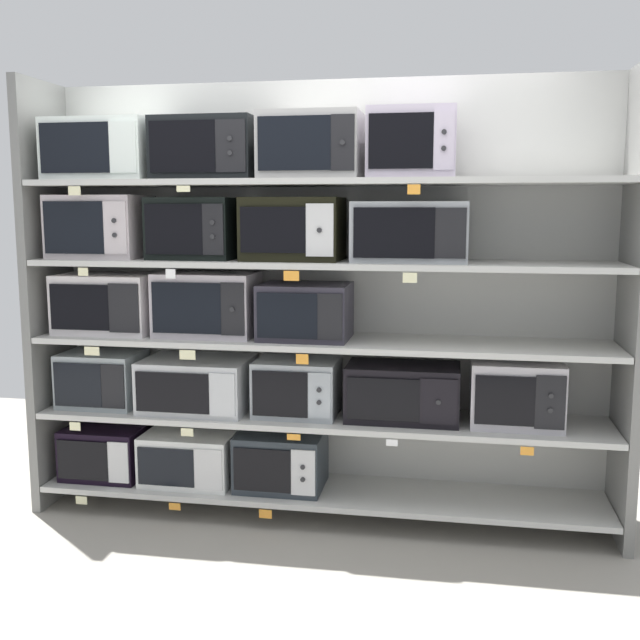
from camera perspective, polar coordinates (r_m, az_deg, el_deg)
name	(u,v)px	position (r m, az deg, el deg)	size (l,w,h in m)	color
ground	(277,614)	(3.33, -3.29, -21.37)	(7.01, 6.00, 0.02)	gray
back_panel	(329,297)	(4.16, 0.65, 1.77)	(3.21, 0.04, 2.32)	#B2B2AD
upright_left	(49,297)	(4.43, -19.90, 1.69)	(0.05, 0.49, 2.32)	slate
upright_right	(632,310)	(3.93, 22.58, 0.72)	(0.05, 0.49, 2.32)	slate
shelf_0	(320,491)	(4.15, 0.00, -12.89)	(3.01, 0.49, 0.03)	beige
microwave_0	(107,451)	(4.47, -15.89, -9.53)	(0.44, 0.36, 0.28)	black
microwave_1	(191,457)	(4.28, -9.77, -10.18)	(0.50, 0.38, 0.28)	silver
microwave_2	(281,460)	(4.13, -2.97, -10.55)	(0.46, 0.37, 0.30)	#283036
price_tag_0	(81,500)	(4.34, -17.66, -12.91)	(0.06, 0.00, 0.04)	beige
price_tag_1	(175,507)	(4.13, -10.97, -13.74)	(0.06, 0.00, 0.04)	orange
price_tag_2	(265,514)	(3.99, -4.16, -14.48)	(0.07, 0.00, 0.04)	orange
shelf_1	(320,418)	(4.02, 0.00, -7.43)	(3.01, 0.49, 0.03)	beige
microwave_3	(103,378)	(4.36, -16.17, -4.28)	(0.43, 0.35, 0.30)	#97A2A7
microwave_4	(197,384)	(4.15, -9.30, -4.83)	(0.57, 0.42, 0.28)	silver
microwave_5	(297,387)	(4.00, -1.75, -5.11)	(0.43, 0.34, 0.30)	#9FA7AD
microwave_6	(403,392)	(3.92, 6.31, -5.48)	(0.58, 0.34, 0.29)	black
microwave_7	(516,393)	(3.92, 14.67, -5.39)	(0.45, 0.35, 0.33)	#B6B2BA
price_tag_3	(75,426)	(4.22, -18.10, -7.68)	(0.06, 0.00, 0.04)	beige
price_tag_4	(187,432)	(3.97, -10.06, -8.39)	(0.07, 0.00, 0.04)	beige
price_tag_5	(294,437)	(3.81, -2.01, -8.88)	(0.07, 0.00, 0.03)	orange
price_tag_6	(392,443)	(3.75, 5.48, -9.26)	(0.06, 0.00, 0.03)	white
price_tag_7	(527,451)	(3.75, 15.45, -9.57)	(0.06, 0.00, 0.04)	orange
shelf_2	(320,342)	(3.93, 0.00, -1.66)	(3.01, 0.49, 0.03)	beige
microwave_8	(108,303)	(4.27, -15.80, 1.22)	(0.53, 0.35, 0.32)	silver
microwave_9	(207,304)	(4.05, -8.56, 1.19)	(0.52, 0.35, 0.34)	#BFB5BE
microwave_10	(305,311)	(3.91, -1.12, 0.67)	(0.46, 0.36, 0.29)	#2F2C38
price_tag_8	(92,351)	(4.07, -16.93, -2.27)	(0.08, 0.00, 0.04)	beige
price_tag_9	(187,355)	(3.87, -10.03, -2.62)	(0.08, 0.00, 0.05)	beige
price_tag_10	(302,359)	(3.70, -1.36, -2.99)	(0.06, 0.00, 0.05)	orange
shelf_3	(320,263)	(3.88, 0.00, 4.33)	(3.01, 0.49, 0.03)	beige
microwave_11	(101,227)	(4.25, -16.29, 6.81)	(0.48, 0.40, 0.33)	#BFB3B6
microwave_12	(194,228)	(4.04, -9.52, 6.87)	(0.44, 0.35, 0.32)	black
microwave_13	(293,229)	(3.89, -2.03, 6.93)	(0.50, 0.38, 0.32)	black
microwave_14	(410,232)	(3.81, 6.87, 6.67)	(0.57, 0.38, 0.30)	#989DA2
price_tag_11	(83,272)	(4.03, -17.54, 3.52)	(0.05, 0.00, 0.04)	beige
price_tag_12	(171,274)	(3.84, -11.28, 3.46)	(0.05, 0.00, 0.05)	white
price_tag_13	(291,276)	(3.66, -2.19, 3.37)	(0.08, 0.00, 0.05)	orange
price_tag_14	(410,278)	(3.58, 6.84, 3.21)	(0.07, 0.00, 0.05)	beige
shelf_4	(320,182)	(3.87, 0.00, 10.40)	(3.01, 0.49, 0.03)	beige
microwave_15	(104,150)	(4.24, -16.09, 12.27)	(0.55, 0.39, 0.32)	silver
microwave_16	(208,149)	(4.02, -8.51, 12.71)	(0.53, 0.38, 0.32)	black
microwave_17	(312,146)	(3.88, -0.59, 13.05)	(0.50, 0.41, 0.33)	#A5A3A1
microwave_18	(412,144)	(3.82, 7.01, 13.15)	(0.43, 0.35, 0.34)	#BCB0C4
price_tag_15	(74,191)	(4.03, -18.14, 9.31)	(0.07, 0.00, 0.05)	beige
price_tag_16	(183,189)	(3.80, -10.34, 9.77)	(0.07, 0.00, 0.03)	beige
price_tag_17	(414,189)	(3.56, 7.14, 9.81)	(0.06, 0.00, 0.05)	orange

